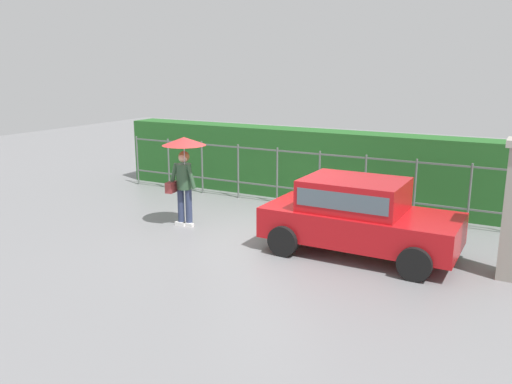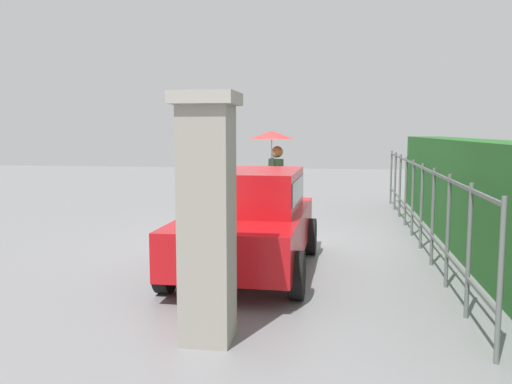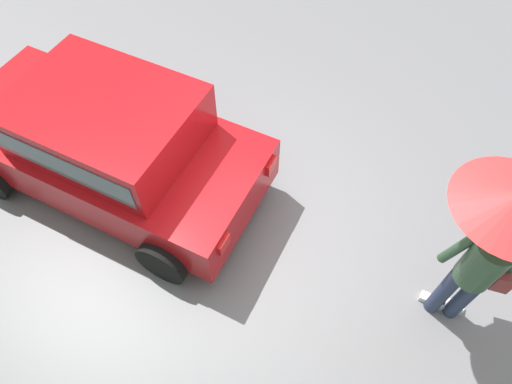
% 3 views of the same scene
% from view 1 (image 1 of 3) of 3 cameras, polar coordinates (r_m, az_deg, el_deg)
% --- Properties ---
extents(ground_plane, '(40.00, 40.00, 0.00)m').
position_cam_1_polar(ground_plane, '(11.27, 0.96, -5.11)').
color(ground_plane, slate).
extents(car, '(3.75, 1.89, 1.48)m').
position_cam_1_polar(car, '(10.41, 10.92, -2.30)').
color(car, '#B71116').
rests_on(car, ground).
extents(pedestrian, '(0.97, 0.97, 2.06)m').
position_cam_1_polar(pedestrian, '(11.93, -7.83, 3.27)').
color(pedestrian, '#2D3856').
rests_on(pedestrian, ground).
extents(fence_section, '(10.82, 0.05, 1.50)m').
position_cam_1_polar(fence_section, '(13.75, 4.53, 1.84)').
color(fence_section, '#59605B').
rests_on(fence_section, ground).
extents(hedge_row, '(11.77, 0.90, 1.90)m').
position_cam_1_polar(hedge_row, '(14.57, 6.04, 2.97)').
color(hedge_row, '#235B23').
rests_on(hedge_row, ground).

